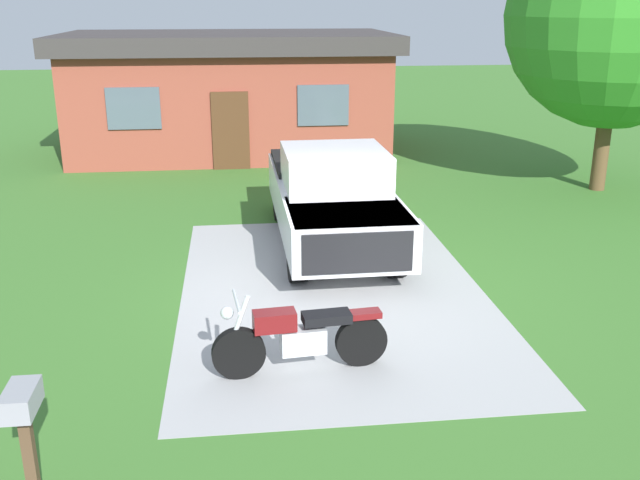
{
  "coord_description": "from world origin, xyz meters",
  "views": [
    {
      "loc": [
        -1.44,
        -10.46,
        4.43
      ],
      "look_at": [
        -0.21,
        -0.06,
        0.9
      ],
      "focal_mm": 40.22,
      "sensor_mm": 36.0,
      "label": 1
    }
  ],
  "objects": [
    {
      "name": "ground_plane",
      "position": [
        0.0,
        0.0,
        0.0
      ],
      "size": [
        80.0,
        80.0,
        0.0
      ],
      "primitive_type": "plane",
      "color": "#3C702A"
    },
    {
      "name": "driveway_pad",
      "position": [
        0.0,
        0.0,
        0.0
      ],
      "size": [
        4.78,
        7.59,
        0.01
      ],
      "primitive_type": "cube",
      "color": "#A5A5A5",
      "rests_on": "ground"
    },
    {
      "name": "motorcycle",
      "position": [
        -0.75,
        -2.49,
        0.47
      ],
      "size": [
        2.21,
        0.7,
        1.09
      ],
      "color": "black",
      "rests_on": "ground"
    },
    {
      "name": "pickup_truck",
      "position": [
        0.28,
        2.42,
        0.95
      ],
      "size": [
        2.06,
        5.65,
        1.9
      ],
      "color": "black",
      "rests_on": "ground"
    },
    {
      "name": "mailbox",
      "position": [
        -3.37,
        -4.79,
        0.98
      ],
      "size": [
        0.26,
        0.48,
        1.26
      ],
      "color": "#4C3823",
      "rests_on": "ground"
    },
    {
      "name": "shade_tree",
      "position": [
        7.31,
        5.69,
        4.07
      ],
      "size": [
        5.11,
        5.11,
        6.63
      ],
      "color": "brown",
      "rests_on": "ground"
    },
    {
      "name": "neighbor_house",
      "position": [
        -1.58,
        11.49,
        1.79
      ],
      "size": [
        9.6,
        5.6,
        3.5
      ],
      "color": "brown",
      "rests_on": "ground"
    }
  ]
}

